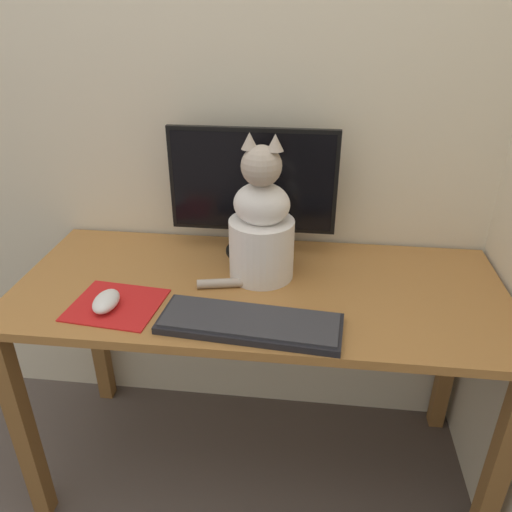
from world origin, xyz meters
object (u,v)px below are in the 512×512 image
keyboard (248,323)px  cat (262,227)px  monitor (253,188)px  computer_mouse_left (106,301)px

keyboard → cat: bearing=93.2°
monitor → computer_mouse_left: bearing=-132.5°
computer_mouse_left → cat: size_ratio=0.25×
keyboard → monitor: bearing=100.3°
monitor → keyboard: monitor is taller
computer_mouse_left → cat: bearing=29.9°
keyboard → computer_mouse_left: computer_mouse_left is taller
computer_mouse_left → keyboard: bearing=-5.3°
computer_mouse_left → cat: 0.46m
keyboard → computer_mouse_left: size_ratio=4.38×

